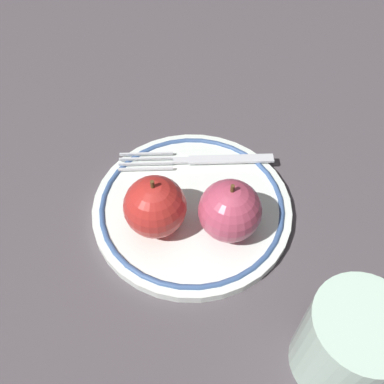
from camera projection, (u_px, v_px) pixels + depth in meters
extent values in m
plane|color=#4E474C|center=(186.00, 201.00, 0.49)|extent=(2.00, 2.00, 0.00)
cylinder|color=white|center=(192.00, 208.00, 0.48)|extent=(0.22, 0.22, 0.01)
torus|color=#3D5B91|center=(192.00, 205.00, 0.47)|extent=(0.21, 0.21, 0.01)
sphere|color=red|center=(155.00, 207.00, 0.43)|extent=(0.06, 0.06, 0.06)
cylinder|color=brown|center=(152.00, 185.00, 0.40)|extent=(0.00, 0.00, 0.01)
sphere|color=#BD4560|center=(230.00, 211.00, 0.43)|extent=(0.06, 0.06, 0.06)
cylinder|color=brown|center=(232.00, 189.00, 0.40)|extent=(0.00, 0.00, 0.01)
cube|color=silver|center=(231.00, 159.00, 0.51)|extent=(0.03, 0.10, 0.00)
cube|color=silver|center=(181.00, 160.00, 0.51)|extent=(0.01, 0.02, 0.00)
cube|color=silver|center=(146.00, 154.00, 0.52)|extent=(0.01, 0.06, 0.00)
cube|color=silver|center=(146.00, 159.00, 0.51)|extent=(0.01, 0.06, 0.00)
cube|color=silver|center=(146.00, 164.00, 0.51)|extent=(0.01, 0.06, 0.00)
cube|color=silver|center=(146.00, 169.00, 0.50)|extent=(0.01, 0.06, 0.00)
cylinder|color=silver|center=(348.00, 343.00, 0.35)|extent=(0.08, 0.08, 0.09)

